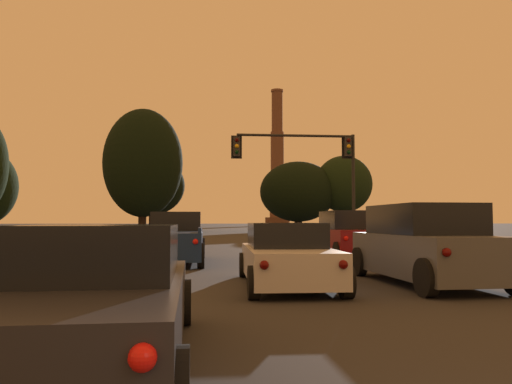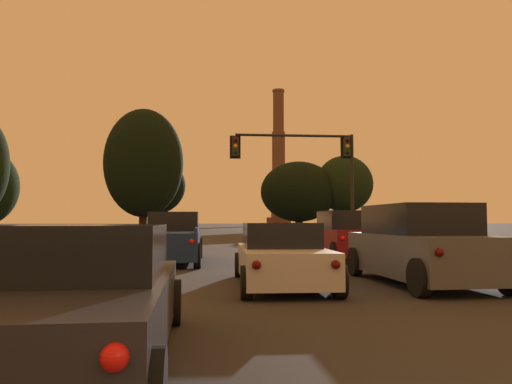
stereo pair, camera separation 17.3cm
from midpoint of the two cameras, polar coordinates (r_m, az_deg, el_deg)
name	(u,v)px [view 1 (the left image)]	position (r m, az deg, el deg)	size (l,w,h in m)	color
sedan_center_lane_second	(286,256)	(11.45, 3.06, -7.35)	(2.06, 4.73, 1.43)	silver
suv_right_lane_front	(350,236)	(19.56, 10.41, -4.97)	(2.17, 4.93, 1.86)	maroon
pickup_truck_left_lane_front	(174,240)	(18.21, -9.60, -5.39)	(2.23, 5.52, 1.82)	navy
sedan_left_lane_third	(94,299)	(5.53, -18.89, -11.47)	(2.14, 4.76, 1.43)	#232328
suv_right_lane_second	(425,245)	(12.37, 18.36, -5.82)	(2.28, 4.97, 1.86)	#4C4F54
traffic_light_overhead_right	(313,160)	(27.15, 6.33, 3.68)	(6.84, 0.50, 6.19)	black
smokestack	(277,172)	(163.43, 2.42, 2.32)	(7.97, 7.97, 44.83)	#523427
treeline_far_left	(152,186)	(73.76, -11.81, 0.70)	(9.27, 8.35, 10.81)	black
treeline_center_right	(344,184)	(72.20, 9.93, 0.89)	(8.11, 7.30, 10.81)	black
treeline_center_left	(298,192)	(71.18, 4.76, 0.03)	(10.88, 9.79, 9.96)	black
treeline_right_mid	(143,163)	(67.68, -12.86, 3.25)	(10.40, 9.36, 16.36)	black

